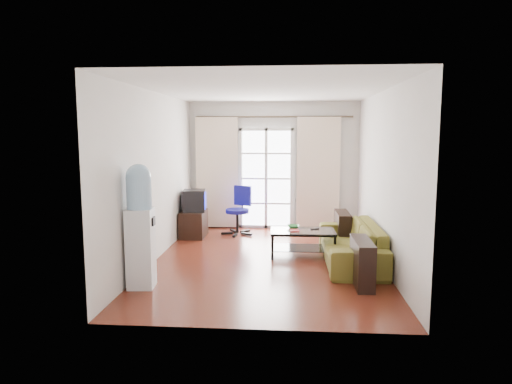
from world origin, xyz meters
TOP-DOWN VIEW (x-y plane):
  - floor at (0.00, 0.00)m, footprint 5.20×5.20m
  - ceiling at (0.00, 0.00)m, footprint 5.20×5.20m
  - wall_back at (0.00, 2.60)m, footprint 3.60×0.02m
  - wall_front at (0.00, -2.60)m, footprint 3.60×0.02m
  - wall_left at (-1.80, 0.00)m, footprint 0.02×5.20m
  - wall_right at (1.80, 0.00)m, footprint 0.02×5.20m
  - french_door at (-0.15, 2.54)m, footprint 1.16×0.06m
  - curtain_rod at (0.00, 2.50)m, footprint 3.30×0.04m
  - curtain_left at (-1.20, 2.48)m, footprint 0.90×0.07m
  - curtain_right at (0.95, 2.48)m, footprint 0.90×0.07m
  - radiator at (0.80, 2.50)m, footprint 0.64×0.12m
  - sofa at (1.34, 0.02)m, footprint 2.17×0.89m
  - coffee_table at (0.58, 0.35)m, footprint 1.09×0.64m
  - bowl at (0.43, 0.51)m, footprint 0.25×0.25m
  - book at (0.37, 0.28)m, footprint 0.18×0.22m
  - remote at (0.79, 0.43)m, footprint 0.15×0.11m
  - tv_stand at (-1.54, 1.61)m, footprint 0.48×0.71m
  - crt_tv at (-1.54, 1.62)m, footprint 0.51×0.51m
  - task_chair at (-0.68, 1.89)m, footprint 0.88×0.88m
  - water_cooler at (-1.60, -1.39)m, footprint 0.38×0.37m

SIDE VIEW (x-z plane):
  - floor at x=0.00m, z-range 0.00..0.00m
  - tv_stand at x=-1.54m, z-range 0.00..0.51m
  - coffee_table at x=0.58m, z-range 0.06..0.50m
  - task_chair at x=-0.68m, z-range -0.20..0.78m
  - sofa at x=1.34m, z-range 0.00..0.63m
  - radiator at x=0.80m, z-range 0.01..0.65m
  - remote at x=0.79m, z-range 0.43..0.45m
  - book at x=0.37m, z-range 0.43..0.45m
  - bowl at x=0.43m, z-range 0.43..0.48m
  - crt_tv at x=-1.54m, z-range 0.51..0.93m
  - water_cooler at x=-1.60m, z-range 0.04..1.69m
  - french_door at x=-0.15m, z-range 0.00..2.15m
  - curtain_left at x=-1.20m, z-range 0.02..2.38m
  - curtain_right at x=0.95m, z-range 0.02..2.38m
  - wall_back at x=0.00m, z-range 0.00..2.70m
  - wall_front at x=0.00m, z-range 0.00..2.70m
  - wall_left at x=-1.80m, z-range 0.00..2.70m
  - wall_right at x=1.80m, z-range 0.00..2.70m
  - curtain_rod at x=0.00m, z-range 2.36..2.40m
  - ceiling at x=0.00m, z-range 2.70..2.70m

